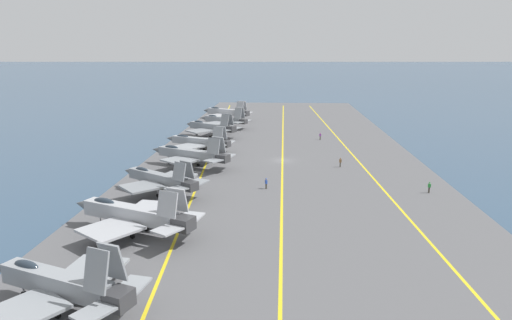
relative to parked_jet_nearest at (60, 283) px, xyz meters
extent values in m
plane|color=#334C66|center=(55.13, -18.34, -2.79)|extent=(2000.00, 2000.00, 0.00)
cube|color=#565659|center=(55.13, -18.34, -2.59)|extent=(210.90, 54.60, 0.40)
cube|color=yellow|center=(55.13, -33.36, -2.39)|extent=(189.61, 9.43, 0.01)
cube|color=yellow|center=(55.13, -18.34, -2.39)|extent=(189.81, 0.36, 0.01)
cube|color=yellow|center=(55.13, -3.33, -2.39)|extent=(189.38, 13.43, 0.01)
cube|color=gray|center=(0.13, 0.36, 0.00)|extent=(5.51, 11.00, 1.71)
cone|color=#5B5E60|center=(2.40, 6.40, 0.00)|extent=(2.26, 2.54, 1.63)
cube|color=#38383A|center=(-2.19, -5.82, 0.00)|extent=(2.48, 2.38, 1.46)
ellipsoid|color=#232D38|center=(1.32, 3.52, 0.81)|extent=(1.83, 2.86, 0.94)
cube|color=gray|center=(-3.38, 1.28, -0.56)|extent=(7.27, 7.08, 0.28)
cube|color=gray|center=(3.39, -1.26, -0.56)|extent=(6.03, 5.40, 0.28)
cube|color=gray|center=(-2.61, -4.38, 2.55)|extent=(1.69, 2.32, 3.33)
cube|color=gray|center=(-0.92, -5.01, 2.55)|extent=(1.69, 2.32, 3.33)
cube|color=gray|center=(-4.14, -4.61, 0.00)|extent=(3.48, 3.23, 0.20)
cube|color=gray|center=(0.08, -6.19, 0.00)|extent=(3.14, 2.58, 0.20)
cylinder|color=#B2B2B7|center=(1.59, 4.22, -1.63)|extent=(0.16, 0.16, 1.53)
cylinder|color=black|center=(1.59, 4.22, -2.09)|extent=(0.42, 0.64, 0.60)
cylinder|color=#B2B2B7|center=(-1.38, -0.27, -1.63)|extent=(0.16, 0.16, 1.53)
cylinder|color=black|center=(-1.38, -0.27, -2.09)|extent=(0.42, 0.64, 0.60)
cylinder|color=#B2B2B7|center=(0.86, -1.12, -1.63)|extent=(0.16, 0.16, 1.53)
cylinder|color=black|center=(0.86, -1.12, -2.09)|extent=(0.42, 0.64, 0.60)
cube|color=#A8AAAF|center=(16.61, -0.37, 0.09)|extent=(6.57, 12.60, 1.80)
cone|color=#5B5E60|center=(19.47, 6.55, 0.09)|extent=(2.51, 2.90, 1.71)
cube|color=#38383A|center=(13.69, -7.46, 0.09)|extent=(2.71, 2.72, 1.53)
ellipsoid|color=#232D38|center=(18.11, 3.25, 0.94)|extent=(2.11, 3.27, 0.99)
cube|color=#A8AAAF|center=(13.00, 0.64, -0.50)|extent=(7.87, 7.85, 0.28)
cube|color=#A8AAAF|center=(19.90, -2.20, -0.50)|extent=(6.42, 6.34, 0.28)
cube|color=#A8AAAF|center=(13.35, -5.81, 2.43)|extent=(1.75, 2.59, 2.85)
cube|color=#A8AAAF|center=(15.10, -6.53, 2.43)|extent=(1.75, 2.59, 2.85)
cube|color=#A8AAAF|center=(11.77, -6.10, 0.09)|extent=(3.67, 3.56, 0.20)
cube|color=#A8AAAF|center=(16.02, -7.85, 0.09)|extent=(3.26, 2.98, 0.20)
cylinder|color=#B2B2B7|center=(18.44, 4.05, -1.60)|extent=(0.16, 0.16, 1.58)
cylinder|color=black|center=(18.44, 4.05, -2.09)|extent=(0.43, 0.64, 0.60)
cylinder|color=#B2B2B7|center=(14.95, -1.10, -1.60)|extent=(0.16, 0.16, 1.58)
cylinder|color=black|center=(14.95, -1.10, -2.09)|extent=(0.43, 0.64, 0.60)
cylinder|color=#B2B2B7|center=(17.28, -2.06, -1.60)|extent=(0.16, 0.16, 1.58)
cylinder|color=black|center=(17.28, -2.06, -2.09)|extent=(0.43, 0.64, 0.60)
cube|color=gray|center=(31.71, 0.43, 0.20)|extent=(7.69, 10.50, 1.51)
cone|color=#5B5E60|center=(35.45, 6.04, 0.20)|extent=(2.41, 2.62, 1.44)
cube|color=#38383A|center=(27.88, -5.31, 0.20)|extent=(2.49, 2.53, 1.28)
ellipsoid|color=#232D38|center=(33.66, 3.37, 0.92)|extent=(2.26, 2.81, 0.83)
cube|color=gray|center=(28.73, 1.94, -0.29)|extent=(7.16, 7.17, 0.28)
cube|color=gray|center=(34.25, -1.74, -0.29)|extent=(6.52, 6.45, 0.28)
cube|color=gray|center=(27.92, -3.83, 2.27)|extent=(1.91, 2.29, 2.60)
cube|color=gray|center=(29.24, -4.71, 2.27)|extent=(1.91, 2.29, 2.60)
cube|color=gray|center=(26.35, -3.73, 0.20)|extent=(3.54, 3.52, 0.20)
cube|color=gray|center=(29.94, -6.12, 0.20)|extent=(3.45, 3.14, 0.20)
cylinder|color=#B2B2B7|center=(34.10, 4.02, -1.47)|extent=(0.16, 0.16, 1.83)
cylinder|color=black|center=(34.10, 4.02, -2.09)|extent=(0.52, 0.62, 0.60)
cylinder|color=#B2B2B7|center=(30.17, 0.04, -1.47)|extent=(0.16, 0.16, 1.83)
cylinder|color=black|center=(30.17, 0.04, -2.09)|extent=(0.52, 0.62, 0.60)
cylinder|color=#B2B2B7|center=(31.94, -1.14, -1.47)|extent=(0.16, 0.16, 1.83)
cylinder|color=black|center=(31.94, -1.14, -2.09)|extent=(0.52, 0.62, 0.60)
cube|color=gray|center=(48.81, -0.74, 0.13)|extent=(7.00, 12.38, 1.66)
cone|color=#5B5E60|center=(52.01, 6.04, 0.13)|extent=(2.47, 2.88, 1.58)
cube|color=#38383A|center=(45.54, -7.68, 0.13)|extent=(2.62, 2.71, 1.41)
ellipsoid|color=#232D38|center=(50.49, 2.81, 0.92)|extent=(2.16, 3.23, 0.91)
cube|color=gray|center=(45.74, 0.23, -0.41)|extent=(7.19, 7.31, 0.28)
cube|color=gray|center=(51.52, -2.49, -0.41)|extent=(5.72, 6.39, 0.28)
cube|color=gray|center=(45.35, -6.05, 2.40)|extent=(1.84, 2.59, 2.84)
cube|color=gray|center=(46.93, -6.79, 2.40)|extent=(1.84, 2.59, 2.84)
cube|color=gray|center=(43.75, -6.26, 0.13)|extent=(3.70, 3.61, 0.20)
cube|color=gray|center=(47.78, -8.16, 0.13)|extent=(3.34, 3.09, 0.20)
cylinder|color=#B2B2B7|center=(50.86, 3.60, -1.54)|extent=(0.16, 0.16, 1.69)
cylinder|color=black|center=(50.86, 3.60, -2.09)|extent=(0.45, 0.64, 0.60)
cylinder|color=#B2B2B7|center=(47.21, -1.43, -1.54)|extent=(0.16, 0.16, 1.69)
cylinder|color=black|center=(47.21, -1.43, -2.09)|extent=(0.45, 0.64, 0.60)
cylinder|color=#B2B2B7|center=(49.31, -2.42, -1.54)|extent=(0.16, 0.16, 1.69)
cylinder|color=black|center=(49.31, -2.42, -2.09)|extent=(0.45, 0.64, 0.60)
cube|color=#93999E|center=(62.48, 0.27, -0.10)|extent=(5.94, 11.60, 1.50)
cone|color=#5B5E60|center=(65.13, 6.68, -0.10)|extent=(2.18, 2.63, 1.43)
cube|color=#38383A|center=(59.77, -6.29, -0.10)|extent=(2.34, 2.45, 1.28)
ellipsoid|color=#232D38|center=(63.86, 3.62, 0.61)|extent=(1.87, 3.00, 0.83)
cube|color=#93999E|center=(59.06, 1.24, -0.59)|extent=(7.54, 7.45, 0.28)
cube|color=#93999E|center=(65.59, -1.45, -0.59)|extent=(6.25, 5.92, 0.28)
cube|color=#93999E|center=(59.53, -4.80, 2.07)|extent=(1.68, 2.42, 2.80)
cube|color=#93999E|center=(60.99, -5.40, 2.07)|extent=(1.68, 2.42, 2.80)
cube|color=#93999E|center=(57.97, -5.02, -0.10)|extent=(3.57, 3.41, 0.20)
cube|color=#93999E|center=(61.94, -6.67, -0.10)|extent=(3.22, 2.81, 0.20)
cylinder|color=#B2B2B7|center=(64.17, 4.36, -1.62)|extent=(0.16, 0.16, 1.54)
cylinder|color=black|center=(64.17, 4.36, -2.09)|extent=(0.43, 0.64, 0.60)
cylinder|color=#B2B2B7|center=(61.05, -0.45, -1.62)|extent=(0.16, 0.16, 1.54)
cylinder|color=black|center=(61.05, -0.45, -2.09)|extent=(0.43, 0.64, 0.60)
cylinder|color=#B2B2B7|center=(62.99, -1.25, -1.62)|extent=(0.16, 0.16, 1.54)
cylinder|color=black|center=(62.99, -1.25, -2.09)|extent=(0.43, 0.64, 0.60)
cube|color=gray|center=(79.80, 0.27, 0.27)|extent=(7.75, 10.96, 1.66)
cone|color=#5B5E60|center=(83.49, 6.13, 0.27)|extent=(2.53, 2.74, 1.57)
cube|color=#38383A|center=(76.03, -5.72, 0.27)|extent=(2.64, 2.65, 1.41)
ellipsoid|color=#232D38|center=(81.73, 3.33, 1.06)|extent=(2.31, 2.94, 0.91)
cube|color=gray|center=(76.43, 1.92, -0.27)|extent=(7.73, 7.75, 0.28)
cube|color=gray|center=(82.74, -2.06, -0.27)|extent=(7.12, 6.71, 0.28)
cube|color=gray|center=(75.98, -4.17, 2.53)|extent=(1.95, 2.38, 2.82)
cube|color=gray|center=(77.45, -5.09, 2.53)|extent=(1.95, 2.38, 2.82)
cube|color=gray|center=(74.40, -4.12, 0.27)|extent=(3.59, 3.55, 0.20)
cube|color=gray|center=(78.17, -6.50, 0.27)|extent=(3.44, 3.14, 0.20)
cylinder|color=#B2B2B7|center=(82.16, 4.02, -1.47)|extent=(0.16, 0.16, 1.83)
cylinder|color=black|center=(82.16, 4.02, -2.09)|extent=(0.51, 0.62, 0.60)
cylinder|color=#B2B2B7|center=(78.18, -0.13, -1.47)|extent=(0.16, 0.16, 1.83)
cylinder|color=black|center=(78.18, -0.13, -2.09)|extent=(0.51, 0.62, 0.60)
cylinder|color=#B2B2B7|center=(80.14, -1.37, -1.47)|extent=(0.16, 0.16, 1.83)
cylinder|color=black|center=(80.14, -1.37, -2.09)|extent=(0.51, 0.62, 0.60)
cube|color=gray|center=(93.87, -1.29, 0.00)|extent=(6.64, 10.96, 1.50)
cone|color=#5B5E60|center=(96.95, 4.67, 0.00)|extent=(2.27, 2.60, 1.43)
cube|color=#38383A|center=(90.72, -7.40, 0.00)|extent=(2.40, 2.46, 1.28)
ellipsoid|color=#232D38|center=(95.49, 1.83, 0.71)|extent=(2.02, 2.88, 0.83)
cube|color=gray|center=(90.91, -0.20, -0.49)|extent=(6.88, 6.90, 0.28)
cube|color=gray|center=(96.48, -3.08, -0.49)|extent=(5.79, 5.96, 0.28)
cube|color=gray|center=(90.59, -5.93, 2.26)|extent=(1.82, 2.37, 2.97)
cube|color=gray|center=(92.00, -6.65, 2.26)|extent=(1.82, 2.37, 2.97)
cube|color=gray|center=(89.02, -5.99, 0.00)|extent=(3.55, 3.44, 0.20)
cube|color=gray|center=(92.85, -7.97, 0.00)|extent=(3.32, 2.92, 0.20)
cylinder|color=#B2B2B7|center=(95.84, 2.52, -1.57)|extent=(0.16, 0.16, 1.64)
cylinder|color=black|center=(95.84, 2.52, -2.09)|extent=(0.47, 0.63, 0.60)
cylinder|color=#B2B2B7|center=(92.40, -1.85, -1.57)|extent=(0.16, 0.16, 1.64)
cylinder|color=black|center=(92.40, -1.85, -2.09)|extent=(0.47, 0.63, 0.60)
cylinder|color=#B2B2B7|center=(94.27, -2.82, -1.57)|extent=(0.16, 0.16, 1.64)
cylinder|color=black|center=(94.27, -2.82, -2.09)|extent=(0.47, 0.63, 0.60)
cube|color=#A8AAAF|center=(110.59, 0.13, 0.04)|extent=(7.13, 12.07, 1.83)
cone|color=#5B5E60|center=(113.78, 6.68, 0.04)|extent=(2.60, 2.89, 1.74)
cube|color=#38383A|center=(107.33, -6.57, 0.04)|extent=(2.78, 2.75, 1.56)
ellipsoid|color=#232D38|center=(112.26, 3.56, 0.91)|extent=(2.24, 3.18, 1.01)
cube|color=#A8AAAF|center=(107.21, 1.30, -0.56)|extent=(7.53, 7.54, 0.28)
cube|color=#A8AAAF|center=(113.60, -1.81, -0.56)|extent=(6.28, 6.40, 0.28)
cube|color=#A8AAAF|center=(107.06, -4.93, 2.35)|extent=(1.82, 2.51, 2.76)
cube|color=#A8AAAF|center=(108.79, -5.77, 2.35)|extent=(1.82, 2.51, 2.76)
cube|color=#A8AAAF|center=(105.47, -5.10, 0.04)|extent=(3.66, 3.56, 0.20)
cube|color=#A8AAAF|center=(109.63, -7.13, 0.04)|extent=(3.34, 3.05, 0.20)
cylinder|color=#B2B2B7|center=(112.63, 4.32, -1.63)|extent=(0.16, 0.16, 1.51)
cylinder|color=black|center=(112.63, 4.32, -2.09)|extent=(0.46, 0.64, 0.60)
cylinder|color=#B2B2B7|center=(108.88, -0.45, -1.63)|extent=(0.16, 0.16, 1.51)
cylinder|color=black|center=(108.88, -0.45, -2.09)|extent=(0.46, 0.64, 0.60)
cylinder|color=#B2B2B7|center=(111.19, -1.57, -1.63)|extent=(0.16, 0.16, 1.51)
cylinder|color=black|center=(111.19, -1.57, -2.09)|extent=(0.46, 0.64, 0.60)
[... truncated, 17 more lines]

